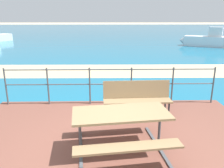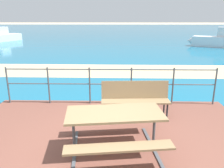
% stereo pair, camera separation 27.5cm
% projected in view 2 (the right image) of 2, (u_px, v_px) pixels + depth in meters
% --- Properties ---
extents(ground_plane, '(240.00, 240.00, 0.00)m').
position_uv_depth(ground_plane, '(107.00, 153.00, 4.24)').
color(ground_plane, beige).
extents(patio_paving, '(6.40, 5.20, 0.06)m').
position_uv_depth(patio_paving, '(107.00, 151.00, 4.23)').
color(patio_paving, brown).
rests_on(patio_paving, ground).
extents(sea_water, '(90.00, 90.00, 0.01)m').
position_uv_depth(sea_water, '(116.00, 31.00, 42.58)').
color(sea_water, '#196B8E').
rests_on(sea_water, ground).
extents(beach_strip, '(54.03, 3.44, 0.01)m').
position_uv_depth(beach_strip, '(113.00, 71.00, 10.81)').
color(beach_strip, tan).
rests_on(beach_strip, ground).
extents(picnic_table, '(1.89, 1.74, 0.78)m').
position_uv_depth(picnic_table, '(115.00, 121.00, 4.02)').
color(picnic_table, '#8C704C').
rests_on(picnic_table, patio_paving).
extents(park_bench, '(1.67, 0.49, 0.91)m').
position_uv_depth(park_bench, '(135.00, 96.00, 5.48)').
color(park_bench, '#8C704C').
rests_on(park_bench, patio_paving).
extents(railing_fence, '(5.94, 0.04, 1.06)m').
position_uv_depth(railing_fence, '(110.00, 81.00, 6.33)').
color(railing_fence, '#4C5156').
rests_on(railing_fence, patio_paving).
extents(boat_near, '(4.77, 3.28, 1.69)m').
position_uv_depth(boat_near, '(218.00, 41.00, 19.29)').
color(boat_near, silver).
rests_on(boat_near, sea_water).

